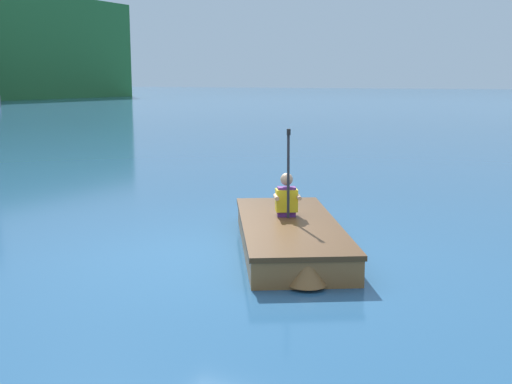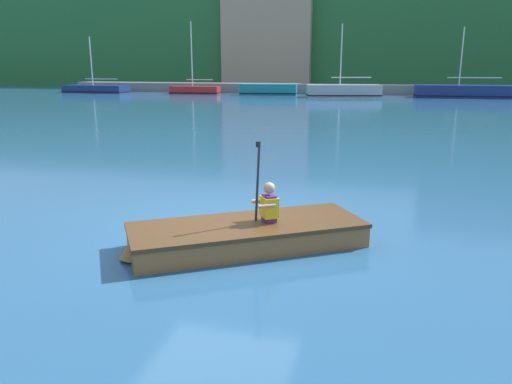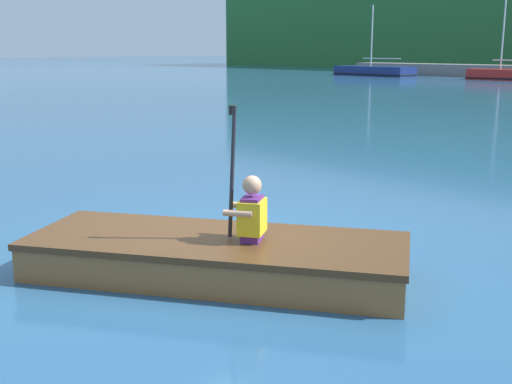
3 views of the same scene
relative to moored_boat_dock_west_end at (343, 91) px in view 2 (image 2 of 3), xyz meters
The scene contains 12 objects.
ground_plane 36.31m from the moored_boat_dock_west_end, 88.02° to the right, with size 300.00×300.00×0.00m, color #28567F.
shoreline_ridge 26.16m from the moored_boat_dock_west_end, 87.19° to the left, with size 120.00×20.00×11.67m.
waterfront_warehouse_left 23.34m from the moored_boat_dock_west_end, 117.35° to the left, with size 10.84×12.12×11.29m.
waterfront_office_block_center 25.82m from the moored_boat_dock_west_end, 55.90° to the left, with size 11.71×6.76×17.16m.
marina_dock 5.42m from the moored_boat_dock_west_end, 76.62° to the left, with size 59.34×2.40×0.90m.
moored_boat_dock_west_end is the anchor object (origin of this frame).
moored_boat_dock_west_inner 7.04m from the moored_boat_dock_west_end, 167.95° to the left, with size 5.31×2.27×0.99m.
moored_boat_dock_center_near 9.89m from the moored_boat_dock_west_end, 10.49° to the left, with size 7.80×2.77×5.66m.
moored_boat_dock_center_far 24.38m from the moored_boat_dock_west_end, behind, with size 6.56×2.32×5.33m.
moored_boat_dock_east_inner 14.06m from the moored_boat_dock_west_end, behind, with size 4.75×1.77×6.54m.
rowboat_foreground 36.89m from the moored_boat_dock_west_end, 87.07° to the right, with size 3.55×2.92×0.36m.
person_paddler 36.70m from the moored_boat_dock_west_end, 86.56° to the right, with size 0.45×0.45×1.20m.
Camera 2 is at (2.58, -7.23, 2.60)m, focal length 35.00 mm.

